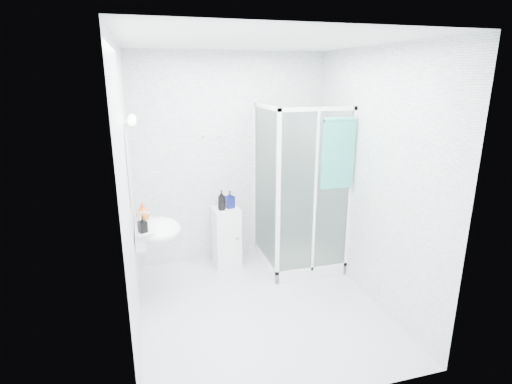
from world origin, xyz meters
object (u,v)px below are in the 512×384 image
object	(u,v)px
storage_cabinet	(227,237)
wall_basin	(156,230)
shower_enclosure	(295,234)
soap_dispenser_black	(143,224)
shampoo_bottle_b	(230,199)
hand_towel	(338,152)
shampoo_bottle_a	(222,200)
soap_dispenser_orange	(143,212)

from	to	relation	value
storage_cabinet	wall_basin	bearing A→B (deg)	-147.25
shower_enclosure	soap_dispenser_black	distance (m)	1.92
storage_cabinet	soap_dispenser_black	world-z (taller)	soap_dispenser_black
shower_enclosure	shampoo_bottle_b	bearing A→B (deg)	156.89
wall_basin	shampoo_bottle_b	distance (m)	1.11
hand_towel	shampoo_bottle_a	bearing A→B (deg)	150.50
wall_basin	hand_towel	distance (m)	2.10
wall_basin	shampoo_bottle_a	bearing A→B (deg)	35.82
hand_towel	soap_dispenser_orange	distance (m)	2.17
wall_basin	soap_dispenser_orange	xyz separation A→B (m)	(-0.12, 0.17, 0.16)
shampoo_bottle_b	soap_dispenser_orange	bearing A→B (deg)	-155.66
shampoo_bottle_a	soap_dispenser_black	size ratio (longest dim) A/B	1.51
hand_towel	wall_basin	bearing A→B (deg)	177.52
storage_cabinet	hand_towel	xyz separation A→B (m)	(1.11, -0.69, 1.15)
wall_basin	hand_towel	xyz separation A→B (m)	(1.96, -0.09, 0.73)
storage_cabinet	shampoo_bottle_b	bearing A→B (deg)	22.28
shampoo_bottle_b	soap_dispenser_black	xyz separation A→B (m)	(-1.04, -0.82, 0.08)
wall_basin	soap_dispenser_black	size ratio (longest dim) A/B	3.40
shampoo_bottle_b	shower_enclosure	bearing A→B (deg)	-23.11
shampoo_bottle_a	soap_dispenser_black	distance (m)	1.20
shower_enclosure	hand_towel	xyz separation A→B (m)	(0.31, -0.40, 1.08)
soap_dispenser_orange	wall_basin	bearing A→B (deg)	-55.26
hand_towel	soap_dispenser_orange	xyz separation A→B (m)	(-2.08, 0.25, -0.57)
storage_cabinet	soap_dispenser_black	size ratio (longest dim) A/B	4.57
hand_towel	shampoo_bottle_b	world-z (taller)	hand_towel
wall_basin	soap_dispenser_black	bearing A→B (deg)	-123.14
shampoo_bottle_a	shampoo_bottle_b	xyz separation A→B (m)	(0.12, 0.06, -0.02)
hand_towel	shampoo_bottle_b	size ratio (longest dim) A/B	3.60
shampoo_bottle_b	soap_dispenser_orange	world-z (taller)	soap_dispenser_orange
wall_basin	hand_towel	bearing A→B (deg)	-2.48
soap_dispenser_black	hand_towel	bearing A→B (deg)	2.88
soap_dispenser_orange	soap_dispenser_black	xyz separation A→B (m)	(-0.01, -0.36, -0.01)
shampoo_bottle_a	soap_dispenser_orange	xyz separation A→B (m)	(-0.91, -0.41, 0.08)
shampoo_bottle_b	soap_dispenser_black	bearing A→B (deg)	-141.53
soap_dispenser_black	wall_basin	bearing A→B (deg)	56.86
shower_enclosure	soap_dispenser_black	xyz separation A→B (m)	(-1.78, -0.51, 0.50)
shampoo_bottle_a	hand_towel	bearing A→B (deg)	-29.50
storage_cabinet	hand_towel	bearing A→B (deg)	-34.62
shampoo_bottle_b	soap_dispenser_black	size ratio (longest dim) A/B	1.31
storage_cabinet	soap_dispenser_orange	distance (m)	1.21
hand_towel	shampoo_bottle_a	xyz separation A→B (m)	(-1.17, 0.66, -0.65)
shower_enclosure	wall_basin	xyz separation A→B (m)	(-1.66, -0.32, 0.35)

